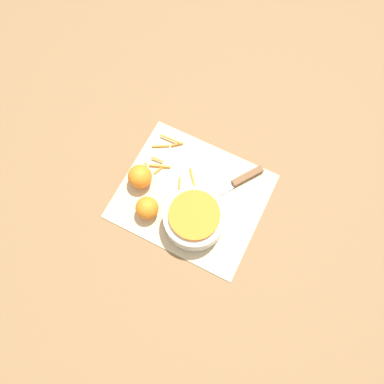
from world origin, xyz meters
TOP-DOWN VIEW (x-y plane):
  - ground_plane at (0.00, 0.00)m, footprint 4.00×4.00m
  - cutting_board at (0.00, 0.00)m, footprint 0.42×0.36m
  - bowl_speckled at (-0.04, 0.07)m, footprint 0.18×0.18m
  - knife at (-0.11, -0.10)m, footprint 0.16×0.23m
  - orange_left at (0.09, 0.10)m, footprint 0.07×0.07m
  - orange_right at (0.16, 0.03)m, footprint 0.07×0.07m
  - peel_pile at (0.12, -0.06)m, footprint 0.19×0.16m

SIDE VIEW (x-z plane):
  - ground_plane at x=0.00m, z-range 0.00..0.00m
  - cutting_board at x=0.00m, z-range 0.00..0.01m
  - peel_pile at x=0.12m, z-range 0.01..0.01m
  - knife at x=-0.11m, z-range 0.00..0.02m
  - orange_left at x=0.09m, z-range 0.01..0.07m
  - orange_right at x=0.16m, z-range 0.01..0.08m
  - bowl_speckled at x=-0.04m, z-range 0.00..0.09m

